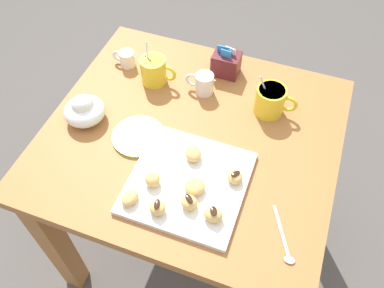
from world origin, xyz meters
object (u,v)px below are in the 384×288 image
beignet_1 (235,177)px  beignet_3 (157,208)px  beignet_6 (152,179)px  sugar_caddy (226,64)px  ice_cream_bowl (84,110)px  beignet_7 (130,197)px  dining_table (191,161)px  cream_pitcher_white (204,83)px  chocolate_sauce_pitcher (127,58)px  pastry_plate_square (188,182)px  coffee_mug_yellow_left (154,70)px  beignet_4 (193,154)px  saucer_lime_left (139,136)px  beignet_2 (213,215)px  beignet_0 (195,187)px  beignet_5 (189,203)px  coffee_mug_yellow_right (271,100)px

beignet_1 → beignet_3: (-0.16, -0.16, 0.00)m
beignet_6 → sugar_caddy: bearing=84.3°
ice_cream_bowl → beignet_7: (0.26, -0.22, -0.01)m
dining_table → beignet_6: bearing=-98.9°
dining_table → cream_pitcher_white: size_ratio=8.40×
dining_table → chocolate_sauce_pitcher: size_ratio=9.55×
pastry_plate_square → beignet_1: bearing=21.2°
chocolate_sauce_pitcher → beignet_1: chocolate_sauce_pitcher is taller
sugar_caddy → coffee_mug_yellow_left: bearing=-150.0°
dining_table → sugar_caddy: (0.02, 0.29, 0.19)m
beignet_4 → beignet_6: 0.14m
beignet_6 → saucer_lime_left: bearing=127.7°
dining_table → beignet_2: 0.35m
beignet_0 → beignet_2: beignet_2 is taller
beignet_0 → beignet_5: size_ratio=1.23×
chocolate_sauce_pitcher → beignet_0: size_ratio=1.68×
coffee_mug_yellow_right → beignet_0: size_ratio=2.58×
sugar_caddy → beignet_6: size_ratio=2.26×
beignet_4 → ice_cream_bowl: bearing=174.4°
coffee_mug_yellow_left → beignet_4: bearing=-48.5°
dining_table → beignet_6: size_ratio=18.73×
coffee_mug_yellow_left → coffee_mug_yellow_right: (0.39, 0.00, 0.00)m
saucer_lime_left → beignet_3: 0.27m
beignet_2 → beignet_5: same height
coffee_mug_yellow_left → cream_pitcher_white: bearing=3.4°
sugar_caddy → ice_cream_bowl: size_ratio=0.84×
beignet_0 → beignet_7: bearing=-148.9°
coffee_mug_yellow_right → beignet_4: 0.31m
beignet_1 → beignet_3: 0.23m
coffee_mug_yellow_left → beignet_1: coffee_mug_yellow_left is taller
coffee_mug_yellow_right → beignet_3: coffee_mug_yellow_right is taller
coffee_mug_yellow_left → beignet_5: coffee_mug_yellow_left is taller
dining_table → beignet_4: beignet_4 is taller
sugar_caddy → pastry_plate_square: bearing=-85.5°
coffee_mug_yellow_right → chocolate_sauce_pitcher: (-0.51, 0.04, -0.02)m
chocolate_sauce_pitcher → ice_cream_bowl: bearing=-92.6°
beignet_4 → beignet_0: bearing=-67.6°
coffee_mug_yellow_left → saucer_lime_left: coffee_mug_yellow_left is taller
chocolate_sauce_pitcher → coffee_mug_yellow_right: bearing=-4.7°
beignet_5 → coffee_mug_yellow_left: bearing=123.8°
beignet_7 → beignet_6: bearing=63.5°
pastry_plate_square → beignet_4: 0.08m
chocolate_sauce_pitcher → beignet_0: (0.40, -0.41, 0.00)m
sugar_caddy → beignet_4: size_ratio=1.93×
cream_pitcher_white → sugar_caddy: bearing=70.0°
saucer_lime_left → beignet_2: size_ratio=3.24×
beignet_4 → coffee_mug_yellow_left: bearing=131.5°
beignet_5 → beignet_6: beignet_6 is taller
cream_pitcher_white → beignet_7: bearing=-95.5°
pastry_plate_square → cream_pitcher_white: bearing=102.3°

